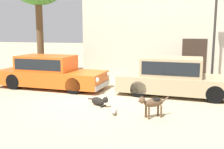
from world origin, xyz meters
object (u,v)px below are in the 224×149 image
Objects in this scene: parked_sedan_nearest at (50,72)px; stray_cat at (114,111)px; parked_sedan_second at (175,76)px; stray_dog_tan at (99,101)px; stray_dog_spotted at (152,103)px; street_lamp at (215,26)px.

parked_sedan_nearest reaches higher than stray_cat.
parked_sedan_second reaches higher than stray_dog_tan.
stray_cat is at bearing -17.29° from stray_dog_tan.
street_lamp is at bearing -152.10° from stray_dog_spotted.
stray_dog_spotted is 0.97× the size of stray_dog_tan.
parked_sedan_nearest is at bearing -69.36° from stray_dog_spotted.
stray_dog_spotted is 5.31m from street_lamp.
street_lamp is at bearing 126.67° from stray_cat.
street_lamp is (1.50, 1.39, 1.91)m from parked_sedan_second.
parked_sedan_second is 3.29m from stray_dog_tan.
parked_sedan_nearest is at bearing -176.11° from parked_sedan_second.
street_lamp is (2.06, 4.38, 2.19)m from stray_dog_spotted.
parked_sedan_second is at bearing -137.60° from stray_dog_spotted.
parked_sedan_second is 5.44× the size of stray_dog_spotted.
parked_sedan_nearest is 1.18× the size of street_lamp.
stray_dog_spotted is at bearing -115.17° from street_lamp.
stray_dog_tan is (-1.82, 0.80, -0.29)m from stray_dog_spotted.
parked_sedan_nearest is at bearing -168.58° from street_lamp.
stray_dog_tan is at bearing -60.55° from stray_dog_spotted.
street_lamp reaches higher than stray_dog_spotted.
parked_sedan_second is at bearing 72.51° from stray_dog_tan.
parked_sedan_second is 2.80m from street_lamp.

